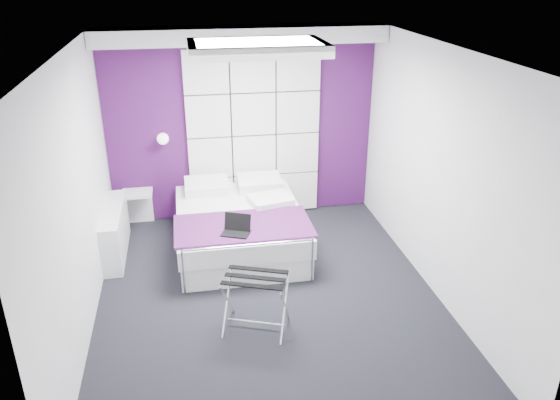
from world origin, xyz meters
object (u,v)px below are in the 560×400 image
object	(u,v)px
wall_lamp	(163,138)
nightstand	(137,193)
luggage_rack	(256,303)
laptop	(235,228)
radiator	(115,231)
bed	(239,227)

from	to	relation	value
wall_lamp	nightstand	xyz separation A→B (m)	(-0.40, -0.04, -0.74)
luggage_rack	laptop	bearing A→B (deg)	115.28
nightstand	laptop	world-z (taller)	laptop
radiator	laptop	world-z (taller)	laptop
radiator	luggage_rack	world-z (taller)	radiator
bed	luggage_rack	size ratio (longest dim) A/B	3.20
nightstand	luggage_rack	bearing A→B (deg)	-63.60
laptop	luggage_rack	bearing A→B (deg)	-62.05
wall_lamp	nightstand	distance (m)	0.84
nightstand	laptop	size ratio (longest dim) A/B	1.32
wall_lamp	laptop	distance (m)	1.80
bed	luggage_rack	distance (m)	1.68
nightstand	laptop	distance (m)	1.87
bed	nightstand	xyz separation A→B (m)	(-1.27, 0.83, 0.20)
nightstand	luggage_rack	world-z (taller)	luggage_rack
bed	laptop	xyz separation A→B (m)	(-0.11, -0.63, 0.30)
radiator	bed	world-z (taller)	bed
wall_lamp	bed	distance (m)	1.55
radiator	nightstand	distance (m)	0.78
nightstand	luggage_rack	size ratio (longest dim) A/B	0.67
radiator	nightstand	size ratio (longest dim) A/B	3.03
bed	nightstand	size ratio (longest dim) A/B	4.79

